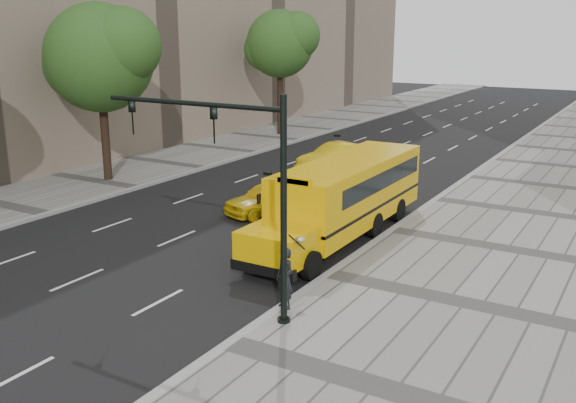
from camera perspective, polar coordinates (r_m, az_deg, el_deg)
The scene contains 12 objects.
ground at distance 28.91m, azimuth -1.91°, elevation -0.92°, with size 140.00×140.00×0.00m, color black.
sidewalk_museum at distance 24.86m, azimuth 22.17°, elevation -4.61°, with size 12.00×140.00×0.15m, color gray.
sidewalk_far at distance 35.86m, azimuth -16.90°, elevation 1.73°, with size 6.00×140.00×0.15m, color gray.
curb_museum at distance 26.28m, azimuth 9.19°, elevation -2.61°, with size 0.30×140.00×0.15m, color gray.
curb_far at distance 33.75m, azimuth -13.44°, elevation 1.15°, with size 0.30×140.00×0.15m, color gray.
tree_b at distance 34.96m, azimuth -16.31°, elevation 12.24°, with size 6.27×5.58×9.33m.
tree_c at distance 48.88m, azimuth -0.64°, elevation 13.89°, with size 5.61×4.99×9.37m.
school_bus at distance 25.33m, azimuth 5.21°, elevation 0.83°, with size 2.96×11.56×3.19m.
taxi_near at distance 28.56m, azimuth -1.81°, elevation 0.33°, with size 1.65×4.10×1.40m, color gold.
taxi_far at distance 36.98m, azimuth 4.35°, elevation 3.91°, with size 1.72×4.93×1.62m, color gold.
pedestrian at distance 18.55m, azimuth -0.28°, elevation -6.85°, with size 0.66×0.43×1.81m, color black.
traffic_signal at distance 17.49m, azimuth -4.35°, elevation 2.18°, with size 6.18×0.36×6.40m.
Camera 1 is at (15.01, -23.37, 8.01)m, focal length 40.00 mm.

